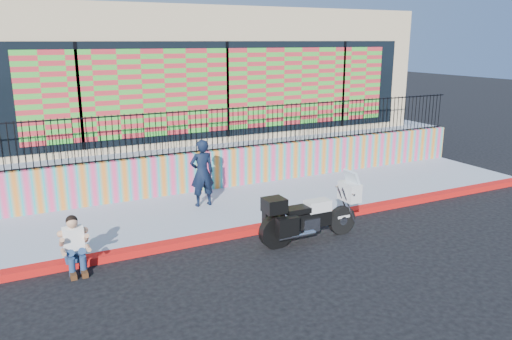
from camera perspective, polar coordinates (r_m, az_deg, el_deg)
ground at (r=12.05m, az=4.80°, el=-6.22°), size 90.00×90.00×0.00m
red_curb at (r=12.03m, az=4.81°, el=-5.89°), size 16.00×0.30×0.15m
sidewalk at (r=13.38m, az=1.13°, el=-3.69°), size 16.00×3.00×0.15m
mural_wall at (r=14.58m, az=-1.79°, el=0.42°), size 16.00×0.20×1.10m
metal_fence at (r=14.34m, az=-1.82°, el=4.87°), size 15.80×0.04×1.20m
elevated_platform at (r=19.24m, az=-8.21°, el=3.53°), size 16.00×10.00×1.25m
storefront_building at (r=18.71m, az=-8.29°, el=11.33°), size 14.00×8.06×4.00m
police_motorcycle at (r=10.93m, az=6.03°, el=-5.05°), size 2.36×0.78×1.47m
police_officer at (r=12.72m, az=-6.18°, el=-0.33°), size 0.63×0.41×1.73m
seated_man at (r=10.12m, az=-19.97°, el=-8.54°), size 0.54×0.71×1.06m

